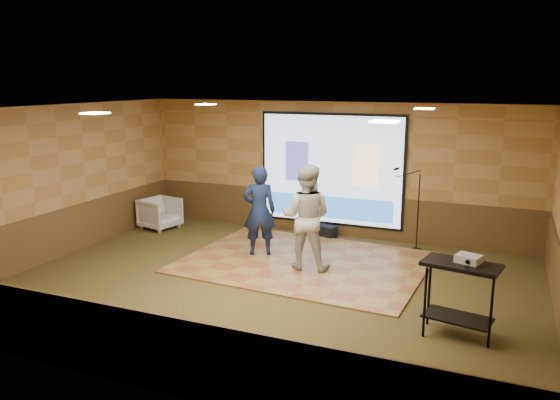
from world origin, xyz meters
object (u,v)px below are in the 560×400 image
at_px(dance_floor, 304,262).
at_px(duffel_bag, 327,231).
at_px(projector, 469,259).
at_px(projector_screen, 331,171).
at_px(player_right, 306,217).
at_px(mic_stand, 414,227).
at_px(player_left, 259,211).
at_px(av_table, 460,284).
at_px(banquet_chair, 160,213).

bearing_deg(dance_floor, duffel_bag, 94.44).
bearing_deg(projector, projector_screen, 146.57).
relative_size(player_right, mic_stand, 1.13).
distance_m(projector, duffel_bag, 5.13).
xyz_separation_m(dance_floor, player_left, (-0.99, 0.09, 0.91)).
bearing_deg(projector, duffel_bag, 148.20).
bearing_deg(duffel_bag, projector_screen, 92.35).
xyz_separation_m(av_table, projector, (0.08, 0.06, 0.35)).
xyz_separation_m(player_right, projector, (2.94, -1.67, 0.10)).
height_order(av_table, projector, projector).
bearing_deg(player_right, player_left, -27.17).
height_order(player_right, banquet_chair, player_right).
relative_size(player_right, av_table, 1.85).
height_order(player_left, player_right, player_right).
bearing_deg(player_left, av_table, 125.10).
relative_size(player_right, banquet_chair, 2.42).
relative_size(player_left, mic_stand, 1.04).
bearing_deg(av_table, player_left, 151.63).
xyz_separation_m(projector, duffel_bag, (-3.23, 3.86, -0.97)).
distance_m(player_right, projector, 3.39).
height_order(projector_screen, av_table, projector_screen).
xyz_separation_m(dance_floor, player_right, (0.15, -0.33, 0.99)).
xyz_separation_m(projector_screen, dance_floor, (0.15, -2.10, -1.46)).
bearing_deg(player_left, mic_stand, -177.67).
relative_size(projector_screen, projector, 10.66).
distance_m(projector, banquet_chair, 7.78).
relative_size(player_right, duffel_bag, 4.61).
bearing_deg(projector_screen, player_right, -82.95).
distance_m(player_left, banquet_chair, 3.23).
xyz_separation_m(player_left, player_right, (1.14, -0.42, 0.08)).
height_order(projector_screen, dance_floor, projector_screen).
relative_size(projector_screen, duffel_bag, 7.84).
height_order(dance_floor, banquet_chair, banquet_chair).
xyz_separation_m(player_right, mic_stand, (1.67, 1.97, -0.52)).
bearing_deg(player_right, mic_stand, -137.08).
distance_m(projector_screen, projector, 5.24).
height_order(projector_screen, player_left, projector_screen).
height_order(player_right, mic_stand, player_right).
relative_size(player_left, projector, 5.75).
distance_m(dance_floor, player_right, 1.06).
bearing_deg(duffel_bag, player_left, -115.66).
xyz_separation_m(projector_screen, player_right, (0.30, -2.43, -0.47)).
bearing_deg(projector, banquet_chair, 175.08).
bearing_deg(dance_floor, player_left, 174.77).
height_order(dance_floor, projector, projector).
bearing_deg(mic_stand, banquet_chair, -162.66).
bearing_deg(duffel_bag, player_right, -82.43).
distance_m(projector_screen, mic_stand, 2.25).
distance_m(player_right, av_table, 3.35).
relative_size(projector, mic_stand, 0.18).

